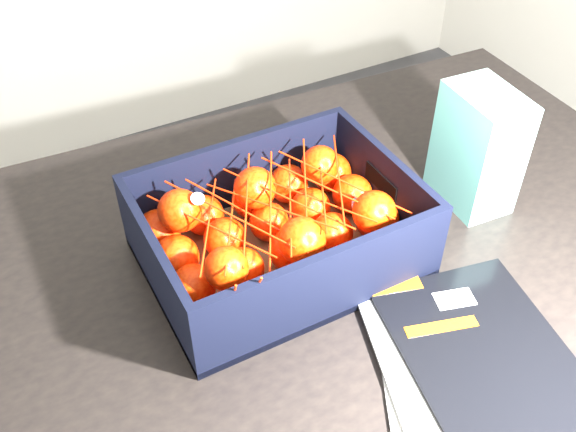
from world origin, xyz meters
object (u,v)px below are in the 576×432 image
produce_crate (278,238)px  retail_carton (478,148)px  table (335,272)px  magazine_stack (469,360)px

produce_crate → retail_carton: size_ratio=1.93×
produce_crate → retail_carton: retail_carton is taller
table → produce_crate: 0.18m
magazine_stack → produce_crate: produce_crate is taller
magazine_stack → retail_carton: 0.36m
table → retail_carton: size_ratio=6.24×
produce_crate → retail_carton: 0.35m
magazine_stack → retail_carton: (0.22, 0.27, 0.09)m
magazine_stack → retail_carton: retail_carton is taller
retail_carton → magazine_stack: bearing=-125.3°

